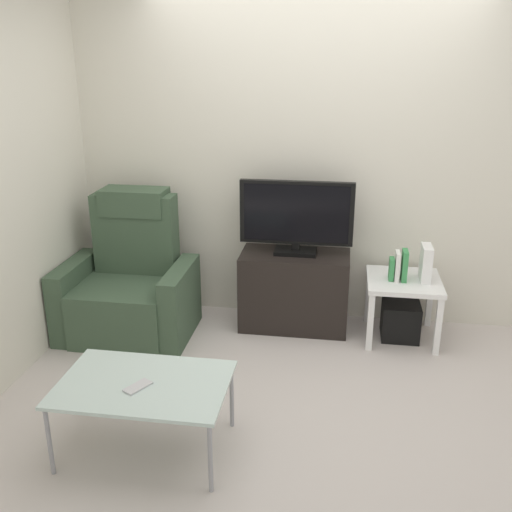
{
  "coord_description": "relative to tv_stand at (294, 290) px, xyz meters",
  "views": [
    {
      "loc": [
        0.24,
        -3.3,
        2.07
      ],
      "look_at": [
        -0.35,
        0.5,
        0.7
      ],
      "focal_mm": 40.31,
      "sensor_mm": 36.0,
      "label": 1
    }
  ],
  "objects": [
    {
      "name": "television",
      "position": [
        0.0,
        0.02,
        0.6
      ],
      "size": [
        0.86,
        0.2,
        0.56
      ],
      "color": "black",
      "rests_on": "tv_stand"
    },
    {
      "name": "coffee_table",
      "position": [
        -0.65,
        -1.64,
        0.09
      ],
      "size": [
        0.9,
        0.6,
        0.42
      ],
      "color": "#B2C6C1",
      "rests_on": "ground"
    },
    {
      "name": "tv_stand",
      "position": [
        0.0,
        0.0,
        0.0
      ],
      "size": [
        0.83,
        0.43,
        0.61
      ],
      "color": "black",
      "rests_on": "ground"
    },
    {
      "name": "recliner_armchair",
      "position": [
        -1.25,
        -0.26,
        0.07
      ],
      "size": [
        0.98,
        0.78,
        1.08
      ],
      "rotation": [
        0.0,
        0.0,
        0.12
      ],
      "color": "#384C38",
      "rests_on": "ground"
    },
    {
      "name": "ground_plane",
      "position": [
        0.1,
        -0.85,
        -0.3
      ],
      "size": [
        6.4,
        6.4,
        0.0
      ],
      "primitive_type": "plane",
      "color": "#BCB2AD"
    },
    {
      "name": "wall_back",
      "position": [
        0.1,
        0.28,
        1.0
      ],
      "size": [
        6.4,
        0.06,
        2.6
      ],
      "primitive_type": "cube",
      "color": "beige",
      "rests_on": "ground"
    },
    {
      "name": "side_table",
      "position": [
        0.82,
        -0.07,
        0.1
      ],
      "size": [
        0.54,
        0.54,
        0.48
      ],
      "color": "white",
      "rests_on": "ground"
    },
    {
      "name": "book_middle",
      "position": [
        0.76,
        -0.09,
        0.28
      ],
      "size": [
        0.03,
        0.13,
        0.22
      ],
      "primitive_type": "cube",
      "color": "white",
      "rests_on": "side_table"
    },
    {
      "name": "subwoofer_box",
      "position": [
        0.82,
        -0.07,
        -0.16
      ],
      "size": [
        0.28,
        0.28,
        0.28
      ],
      "primitive_type": "cube",
      "color": "black",
      "rests_on": "ground"
    },
    {
      "name": "game_console",
      "position": [
        0.97,
        -0.06,
        0.31
      ],
      "size": [
        0.07,
        0.2,
        0.26
      ],
      "primitive_type": "cube",
      "color": "white",
      "rests_on": "side_table"
    },
    {
      "name": "wall_side",
      "position": [
        -1.78,
        -0.85,
        1.0
      ],
      "size": [
        0.06,
        4.48,
        2.6
      ],
      "primitive_type": "cube",
      "color": "beige",
      "rests_on": "ground"
    },
    {
      "name": "cell_phone",
      "position": [
        -0.67,
        -1.69,
        0.12
      ],
      "size": [
        0.13,
        0.17,
        0.01
      ],
      "primitive_type": "cube",
      "rotation": [
        0.0,
        0.0,
        -0.51
      ],
      "color": "#B7B7BC",
      "rests_on": "coffee_table"
    },
    {
      "name": "book_rightmost",
      "position": [
        0.81,
        -0.09,
        0.29
      ],
      "size": [
        0.04,
        0.13,
        0.23
      ],
      "primitive_type": "cube",
      "color": "#388C4C",
      "rests_on": "side_table"
    },
    {
      "name": "book_leftmost",
      "position": [
        0.72,
        -0.09,
        0.26
      ],
      "size": [
        0.03,
        0.1,
        0.17
      ],
      "primitive_type": "cube",
      "color": "#388C4C",
      "rests_on": "side_table"
    }
  ]
}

